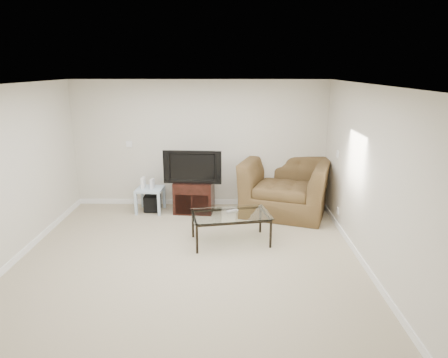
{
  "coord_description": "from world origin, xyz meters",
  "views": [
    {
      "loc": [
        0.59,
        -5.28,
        2.72
      ],
      "look_at": [
        0.5,
        1.2,
        0.9
      ],
      "focal_mm": 32.0,
      "sensor_mm": 36.0,
      "label": 1
    }
  ],
  "objects_px": {
    "subwoofer": "(152,203)",
    "coffee_table": "(231,228)",
    "side_table": "(150,200)",
    "television": "(193,166)",
    "recliner": "(286,178)",
    "tv_stand": "(194,197)"
  },
  "relations": [
    {
      "from": "tv_stand",
      "to": "recliner",
      "type": "relative_size",
      "value": 0.47
    },
    {
      "from": "television",
      "to": "subwoofer",
      "type": "xyz_separation_m",
      "value": [
        -0.82,
        0.05,
        -0.76
      ]
    },
    {
      "from": "coffee_table",
      "to": "subwoofer",
      "type": "bearing_deg",
      "value": 136.94
    },
    {
      "from": "subwoofer",
      "to": "coffee_table",
      "type": "xyz_separation_m",
      "value": [
        1.53,
        -1.43,
        0.07
      ]
    },
    {
      "from": "television",
      "to": "recliner",
      "type": "height_order",
      "value": "recliner"
    },
    {
      "from": "tv_stand",
      "to": "television",
      "type": "xyz_separation_m",
      "value": [
        -0.0,
        -0.03,
        0.62
      ]
    },
    {
      "from": "recliner",
      "to": "coffee_table",
      "type": "distance_m",
      "value": 1.81
    },
    {
      "from": "television",
      "to": "recliner",
      "type": "bearing_deg",
      "value": 4.71
    },
    {
      "from": "side_table",
      "to": "subwoofer",
      "type": "bearing_deg",
      "value": 29.62
    },
    {
      "from": "subwoofer",
      "to": "coffee_table",
      "type": "relative_size",
      "value": 0.24
    },
    {
      "from": "recliner",
      "to": "coffee_table",
      "type": "xyz_separation_m",
      "value": [
        -1.05,
        -1.41,
        -0.45
      ]
    },
    {
      "from": "coffee_table",
      "to": "side_table",
      "type": "bearing_deg",
      "value": 137.87
    },
    {
      "from": "television",
      "to": "subwoofer",
      "type": "height_order",
      "value": "television"
    },
    {
      "from": "tv_stand",
      "to": "recliner",
      "type": "height_order",
      "value": "recliner"
    },
    {
      "from": "coffee_table",
      "to": "television",
      "type": "bearing_deg",
      "value": 117.16
    },
    {
      "from": "television",
      "to": "coffee_table",
      "type": "height_order",
      "value": "television"
    },
    {
      "from": "tv_stand",
      "to": "subwoofer",
      "type": "relative_size",
      "value": 2.47
    },
    {
      "from": "side_table",
      "to": "subwoofer",
      "type": "distance_m",
      "value": 0.08
    },
    {
      "from": "side_table",
      "to": "coffee_table",
      "type": "xyz_separation_m",
      "value": [
        1.56,
        -1.41,
        0.0
      ]
    },
    {
      "from": "side_table",
      "to": "recliner",
      "type": "height_order",
      "value": "recliner"
    },
    {
      "from": "side_table",
      "to": "tv_stand",
      "type": "bearing_deg",
      "value": 0.0
    },
    {
      "from": "television",
      "to": "coffee_table",
      "type": "relative_size",
      "value": 0.82
    }
  ]
}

